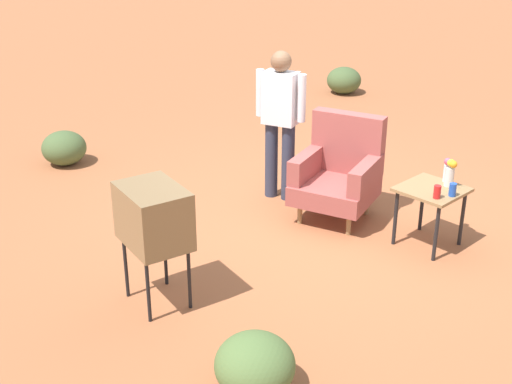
{
  "coord_description": "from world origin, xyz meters",
  "views": [
    {
      "loc": [
        4.17,
        -4.9,
        3.11
      ],
      "look_at": [
        0.11,
        -1.01,
        0.65
      ],
      "focal_mm": 47.84,
      "sensor_mm": 36.0,
      "label": 1
    }
  ],
  "objects_px": {
    "armchair": "(339,171)",
    "soda_can_red": "(437,192)",
    "soda_can_blue": "(453,190)",
    "tv_on_stand": "(154,217)",
    "person_standing": "(280,116)",
    "bottle_short_clear": "(447,172)",
    "flower_vase": "(450,171)",
    "side_table": "(431,196)"
  },
  "relations": [
    {
      "from": "soda_can_red",
      "to": "soda_can_blue",
      "type": "bearing_deg",
      "value": 64.14
    },
    {
      "from": "person_standing",
      "to": "armchair",
      "type": "bearing_deg",
      "value": 7.76
    },
    {
      "from": "soda_can_red",
      "to": "side_table",
      "type": "bearing_deg",
      "value": 132.27
    },
    {
      "from": "soda_can_red",
      "to": "flower_vase",
      "type": "height_order",
      "value": "flower_vase"
    },
    {
      "from": "person_standing",
      "to": "soda_can_red",
      "type": "distance_m",
      "value": 1.95
    },
    {
      "from": "side_table",
      "to": "bottle_short_clear",
      "type": "xyz_separation_m",
      "value": [
        -0.0,
        0.23,
        0.18
      ]
    },
    {
      "from": "tv_on_stand",
      "to": "bottle_short_clear",
      "type": "relative_size",
      "value": 5.15
    },
    {
      "from": "armchair",
      "to": "flower_vase",
      "type": "distance_m",
      "value": 1.15
    },
    {
      "from": "side_table",
      "to": "soda_can_blue",
      "type": "bearing_deg",
      "value": -6.32
    },
    {
      "from": "flower_vase",
      "to": "person_standing",
      "type": "bearing_deg",
      "value": -168.39
    },
    {
      "from": "soda_can_red",
      "to": "soda_can_blue",
      "type": "xyz_separation_m",
      "value": [
        0.07,
        0.14,
        0.0
      ]
    },
    {
      "from": "soda_can_red",
      "to": "bottle_short_clear",
      "type": "distance_m",
      "value": 0.43
    },
    {
      "from": "flower_vase",
      "to": "soda_can_red",
      "type": "bearing_deg",
      "value": -75.98
    },
    {
      "from": "person_standing",
      "to": "bottle_short_clear",
      "type": "relative_size",
      "value": 8.2
    },
    {
      "from": "flower_vase",
      "to": "tv_on_stand",
      "type": "bearing_deg",
      "value": -111.59
    },
    {
      "from": "armchair",
      "to": "soda_can_red",
      "type": "relative_size",
      "value": 8.69
    },
    {
      "from": "bottle_short_clear",
      "to": "person_standing",
      "type": "bearing_deg",
      "value": -165.64
    },
    {
      "from": "tv_on_stand",
      "to": "soda_can_blue",
      "type": "bearing_deg",
      "value": 64.01
    },
    {
      "from": "person_standing",
      "to": "flower_vase",
      "type": "relative_size",
      "value": 6.19
    },
    {
      "from": "side_table",
      "to": "person_standing",
      "type": "distance_m",
      "value": 1.84
    },
    {
      "from": "soda_can_blue",
      "to": "bottle_short_clear",
      "type": "bearing_deg",
      "value": 130.99
    },
    {
      "from": "tv_on_stand",
      "to": "soda_can_red",
      "type": "distance_m",
      "value": 2.57
    },
    {
      "from": "tv_on_stand",
      "to": "flower_vase",
      "type": "relative_size",
      "value": 3.89
    },
    {
      "from": "person_standing",
      "to": "bottle_short_clear",
      "type": "distance_m",
      "value": 1.85
    },
    {
      "from": "armchair",
      "to": "flower_vase",
      "type": "relative_size",
      "value": 4.0
    },
    {
      "from": "side_table",
      "to": "soda_can_blue",
      "type": "distance_m",
      "value": 0.27
    },
    {
      "from": "tv_on_stand",
      "to": "person_standing",
      "type": "height_order",
      "value": "person_standing"
    },
    {
      "from": "bottle_short_clear",
      "to": "tv_on_stand",
      "type": "bearing_deg",
      "value": -109.69
    },
    {
      "from": "soda_can_red",
      "to": "bottle_short_clear",
      "type": "height_order",
      "value": "bottle_short_clear"
    },
    {
      "from": "armchair",
      "to": "soda_can_blue",
      "type": "relative_size",
      "value": 8.69
    },
    {
      "from": "soda_can_blue",
      "to": "flower_vase",
      "type": "xyz_separation_m",
      "value": [
        -0.15,
        0.18,
        0.09
      ]
    },
    {
      "from": "soda_can_red",
      "to": "soda_can_blue",
      "type": "height_order",
      "value": "same"
    },
    {
      "from": "bottle_short_clear",
      "to": "armchair",
      "type": "bearing_deg",
      "value": -160.99
    },
    {
      "from": "armchair",
      "to": "soda_can_red",
      "type": "distance_m",
      "value": 1.19
    },
    {
      "from": "person_standing",
      "to": "soda_can_blue",
      "type": "relative_size",
      "value": 13.44
    },
    {
      "from": "soda_can_red",
      "to": "bottle_short_clear",
      "type": "relative_size",
      "value": 0.61
    },
    {
      "from": "person_standing",
      "to": "side_table",
      "type": "bearing_deg",
      "value": 7.07
    },
    {
      "from": "armchair",
      "to": "soda_can_red",
      "type": "bearing_deg",
      "value": -2.5
    },
    {
      "from": "armchair",
      "to": "flower_vase",
      "type": "height_order",
      "value": "armchair"
    },
    {
      "from": "side_table",
      "to": "flower_vase",
      "type": "bearing_deg",
      "value": 65.8
    },
    {
      "from": "bottle_short_clear",
      "to": "flower_vase",
      "type": "relative_size",
      "value": 0.75
    },
    {
      "from": "armchair",
      "to": "tv_on_stand",
      "type": "bearing_deg",
      "value": -88.76
    }
  ]
}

